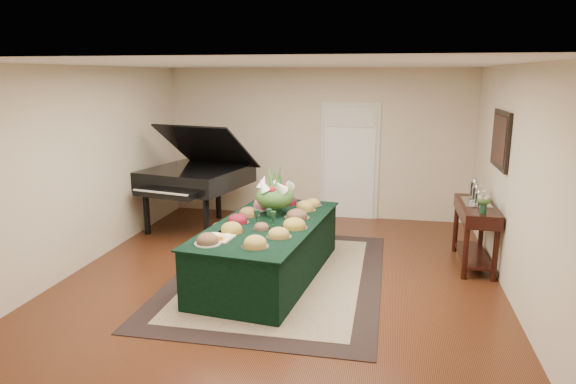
% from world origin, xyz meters
% --- Properties ---
extents(ground, '(6.00, 6.00, 0.00)m').
position_xyz_m(ground, '(0.00, 0.00, 0.00)').
color(ground, black).
rests_on(ground, ground).
extents(area_rug, '(2.66, 3.72, 0.01)m').
position_xyz_m(area_rug, '(-0.05, -0.07, 0.01)').
color(area_rug, black).
rests_on(area_rug, ground).
extents(kitchen_doorway, '(1.05, 0.07, 2.10)m').
position_xyz_m(kitchen_doorway, '(0.60, 2.97, 1.02)').
color(kitchen_doorway, silver).
rests_on(kitchen_doorway, ground).
extents(buffet_table, '(1.54, 2.77, 0.74)m').
position_xyz_m(buffet_table, '(-0.17, -0.12, 0.37)').
color(buffet_table, black).
rests_on(buffet_table, ground).
extents(food_platters, '(1.17, 2.25, 0.14)m').
position_xyz_m(food_platters, '(-0.17, -0.04, 0.78)').
color(food_platters, silver).
rests_on(food_platters, buffet_table).
extents(cutting_board, '(0.35, 0.35, 0.10)m').
position_xyz_m(cutting_board, '(-0.58, -0.86, 0.77)').
color(cutting_board, tan).
rests_on(cutting_board, buffet_table).
extents(green_goblets, '(0.30, 0.18, 0.18)m').
position_xyz_m(green_goblets, '(-0.19, -0.16, 0.83)').
color(green_goblets, '#143420').
rests_on(green_goblets, buffet_table).
extents(floral_centerpiece, '(0.54, 0.54, 0.54)m').
position_xyz_m(floral_centerpiece, '(-0.18, 0.28, 1.05)').
color(floral_centerpiece, '#143420').
rests_on(floral_centerpiece, buffet_table).
extents(grand_piano, '(1.87, 2.01, 1.80)m').
position_xyz_m(grand_piano, '(-1.87, 1.76, 0.91)').
color(grand_piano, black).
rests_on(grand_piano, ground).
extents(wicker_basket, '(0.43, 0.43, 0.27)m').
position_xyz_m(wicker_basket, '(-1.17, 1.19, 0.13)').
color(wicker_basket, '#A97944').
rests_on(wicker_basket, ground).
extents(mahogany_sideboard, '(0.45, 1.28, 0.87)m').
position_xyz_m(mahogany_sideboard, '(2.50, 0.85, 0.67)').
color(mahogany_sideboard, black).
rests_on(mahogany_sideboard, ground).
extents(tea_service, '(0.34, 0.74, 0.30)m').
position_xyz_m(tea_service, '(2.50, 0.91, 0.98)').
color(tea_service, silver).
rests_on(tea_service, mahogany_sideboard).
extents(pink_bouquet, '(0.19, 0.19, 0.24)m').
position_xyz_m(pink_bouquet, '(2.50, 0.38, 1.03)').
color(pink_bouquet, '#143420').
rests_on(pink_bouquet, mahogany_sideboard).
extents(wall_painting, '(0.05, 0.95, 0.75)m').
position_xyz_m(wall_painting, '(2.72, 0.85, 1.75)').
color(wall_painting, black).
rests_on(wall_painting, ground).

